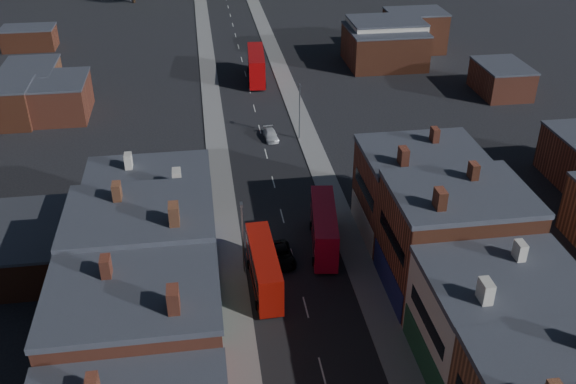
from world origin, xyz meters
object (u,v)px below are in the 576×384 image
object	(u,v)px
bus_2	(256,65)
bus_0	(264,267)
bus_1	(324,227)
car_3	(271,135)
car_2	(282,255)

from	to	relation	value
bus_2	bus_0	bearing A→B (deg)	-91.17
bus_1	car_3	distance (m)	27.33
bus_0	car_2	xyz separation A→B (m)	(2.25, 4.01, -1.63)
bus_0	bus_1	bearing A→B (deg)	38.24
bus_2	car_3	world-z (taller)	bus_2
car_3	bus_0	bearing A→B (deg)	-101.58
car_3	bus_2	bearing A→B (deg)	85.38
bus_1	bus_0	bearing A→B (deg)	-132.20
car_3	bus_1	bearing A→B (deg)	-88.71
bus_2	car_2	size ratio (longest dim) A/B	2.41
bus_2	car_3	xyz separation A→B (m)	(-0.45, -23.85, -2.10)
bus_1	car_3	bearing A→B (deg)	102.70
bus_1	car_2	bearing A→B (deg)	-151.09
bus_2	car_2	distance (m)	52.94
bus_1	car_3	world-z (taller)	bus_1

